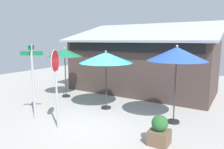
# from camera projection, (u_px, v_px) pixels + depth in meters

# --- Properties ---
(ground_plane) EXTENTS (28.00, 28.00, 0.10)m
(ground_plane) POSITION_uv_depth(u_px,v_px,m) (100.00, 120.00, 8.33)
(ground_plane) COLOR #ADA8A0
(cafe_building) EXTENTS (8.73, 4.62, 4.21)m
(cafe_building) POSITION_uv_depth(u_px,v_px,m) (141.00, 64.00, 12.74)
(cafe_building) COLOR #473833
(cafe_building) RESTS_ON ground
(street_sign_post) EXTENTS (0.66, 0.71, 2.92)m
(street_sign_post) POSITION_uv_depth(u_px,v_px,m) (33.00, 75.00, 7.98)
(street_sign_post) COLOR #A8AAB2
(street_sign_post) RESTS_ON ground
(stop_sign) EXTENTS (0.38, 0.70, 2.77)m
(stop_sign) POSITION_uv_depth(u_px,v_px,m) (56.00, 74.00, 7.15)
(stop_sign) COLOR #A8AAB2
(stop_sign) RESTS_ON ground
(patio_umbrella_forest_green_left) EXTENTS (1.90, 1.90, 2.70)m
(patio_umbrella_forest_green_left) POSITION_uv_depth(u_px,v_px,m) (65.00, 53.00, 11.22)
(patio_umbrella_forest_green_left) COLOR black
(patio_umbrella_forest_green_left) RESTS_ON ground
(patio_umbrella_teal_center) EXTENTS (2.38, 2.38, 2.63)m
(patio_umbrella_teal_center) POSITION_uv_depth(u_px,v_px,m) (106.00, 58.00, 9.22)
(patio_umbrella_teal_center) COLOR black
(patio_umbrella_teal_center) RESTS_ON ground
(patio_umbrella_royal_blue_right) EXTENTS (2.15, 2.15, 2.91)m
(patio_umbrella_royal_blue_right) POSITION_uv_depth(u_px,v_px,m) (177.00, 54.00, 7.52)
(patio_umbrella_royal_blue_right) COLOR black
(patio_umbrella_royal_blue_right) RESTS_ON ground
(sidewalk_planter) EXTENTS (0.58, 0.58, 0.90)m
(sidewalk_planter) POSITION_uv_depth(u_px,v_px,m) (159.00, 131.00, 6.22)
(sidewalk_planter) COLOR brown
(sidewalk_planter) RESTS_ON ground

